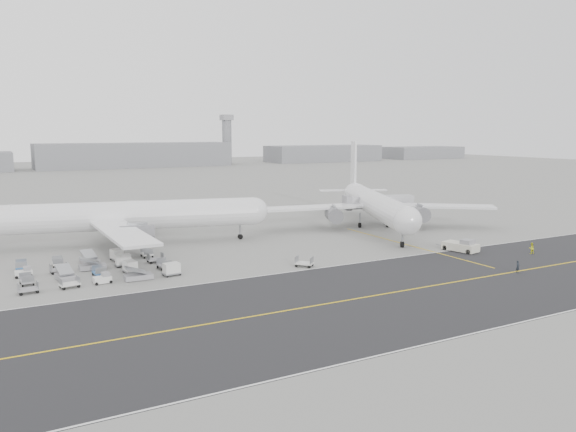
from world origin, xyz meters
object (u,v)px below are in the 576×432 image
airliner_a (122,216)px  pushback_tug (461,246)px  ground_crew_b (531,248)px  ground_crew_a (518,267)px  control_tower (227,138)px  jet_bridge (380,203)px  airliner_b (375,204)px

airliner_a → pushback_tug: (50.87, -33.55, -4.53)m
airliner_a → ground_crew_b: (59.97, -40.70, -4.48)m
airliner_a → ground_crew_a: bearing=-122.9°
pushback_tug → ground_crew_b: size_ratio=4.13×
control_tower → pushback_tug: size_ratio=3.92×
ground_crew_b → jet_bridge: bearing=-73.5°
ground_crew_a → ground_crew_b: bearing=25.0°
jet_bridge → ground_crew_b: 38.85m
pushback_tug → jet_bridge: (6.19, 31.43, 3.61)m
ground_crew_b → ground_crew_a: bearing=43.7°
control_tower → airliner_a: control_tower is taller
jet_bridge → ground_crew_a: 47.73m
airliner_a → jet_bridge: (57.06, -2.12, -0.92)m
airliner_a → pushback_tug: bearing=-110.3°
control_tower → airliner_b: bearing=-104.8°
airliner_a → pushback_tug: airliner_a is taller
pushback_tug → jet_bridge: 32.24m
ground_crew_a → airliner_b: bearing=76.5°
control_tower → ground_crew_b: size_ratio=16.19×
jet_bridge → airliner_b: bearing=-122.1°
pushback_tug → ground_crew_a: size_ratio=4.30×
airliner_a → airliner_b: 52.61m
control_tower → pushback_tug: (-65.38, -268.49, -15.33)m
airliner_b → jet_bridge: (4.87, 4.53, -0.74)m
control_tower → ground_crew_a: (-69.25, -283.58, -15.33)m
ground_crew_b → control_tower: bearing=-89.3°
jet_bridge → ground_crew_b: jet_bridge is taller
control_tower → pushback_tug: bearing=-103.7°
control_tower → airliner_a: 262.35m
control_tower → jet_bridge: control_tower is taller
airliner_b → jet_bridge: 6.69m
ground_crew_a → pushback_tug: bearing=69.1°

